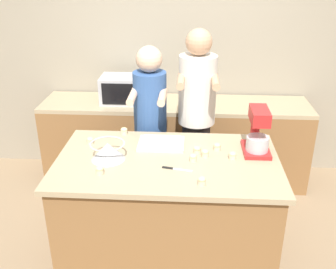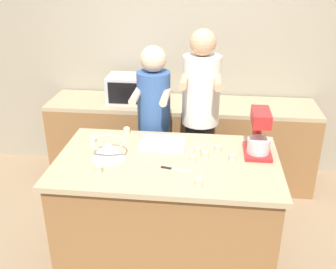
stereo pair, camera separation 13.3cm
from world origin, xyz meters
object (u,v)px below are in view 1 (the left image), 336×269
at_px(microwave_oven, 127,89).
at_px(cupcake_7, 124,131).
at_px(cupcake_3, 217,147).
at_px(cupcake_4, 100,170).
at_px(cupcake_1, 232,155).
at_px(knife, 175,169).
at_px(cupcake_8, 90,140).
at_px(person_right, 196,122).
at_px(cupcake_6, 202,181).
at_px(cupcake_2, 197,150).
at_px(person_left, 150,128).
at_px(cupcake_5, 205,153).
at_px(baking_tray, 161,143).
at_px(stand_mixer, 258,133).
at_px(mixing_bowl, 108,150).
at_px(cupcake_0, 193,158).

distance_m(microwave_oven, cupcake_7, 0.89).
relative_size(cupcake_3, cupcake_4, 1.00).
bearing_deg(cupcake_1, knife, -156.51).
distance_m(microwave_oven, cupcake_8, 1.09).
distance_m(person_right, cupcake_6, 1.03).
bearing_deg(cupcake_2, knife, -121.27).
xyz_separation_m(person_left, cupcake_5, (0.48, -0.63, 0.08)).
bearing_deg(person_left, knife, -72.59).
xyz_separation_m(person_right, baking_tray, (-0.28, -0.46, 0.00)).
xyz_separation_m(microwave_oven, cupcake_3, (0.88, -1.13, -0.08)).
distance_m(microwave_oven, cupcake_2, 1.40).
xyz_separation_m(person_right, cupcake_8, (-0.85, -0.47, 0.02)).
relative_size(stand_mixer, microwave_oven, 0.68).
xyz_separation_m(mixing_bowl, baking_tray, (0.37, 0.26, -0.05)).
bearing_deg(person_right, cupcake_5, -84.41).
distance_m(knife, cupcake_0, 0.18).
xyz_separation_m(microwave_oven, knife, (0.57, -1.45, -0.11)).
distance_m(microwave_oven, cupcake_0, 1.50).
height_order(person_left, mixing_bowl, person_left).
bearing_deg(knife, person_left, 107.41).
distance_m(person_left, microwave_oven, 0.71).
height_order(person_left, stand_mixer, person_left).
height_order(mixing_bowl, cupcake_6, mixing_bowl).
xyz_separation_m(cupcake_3, cupcake_6, (-0.13, -0.51, 0.00)).
relative_size(knife, cupcake_3, 3.66).
distance_m(stand_mixer, microwave_oven, 1.64).
distance_m(microwave_oven, knife, 1.56).
bearing_deg(cupcake_5, mixing_bowl, -173.75).
height_order(stand_mixer, cupcake_3, stand_mixer).
bearing_deg(cupcake_5, microwave_oven, 122.29).
xyz_separation_m(knife, cupcake_6, (0.18, -0.19, 0.03)).
bearing_deg(mixing_bowl, knife, -14.03).
relative_size(microwave_oven, cupcake_0, 8.76).
distance_m(knife, cupcake_4, 0.53).
bearing_deg(person_left, mixing_bowl, -108.67).
bearing_deg(cupcake_0, cupcake_8, 163.62).
bearing_deg(person_right, cupcake_4, -125.66).
relative_size(baking_tray, cupcake_4, 6.06).
bearing_deg(knife, cupcake_6, -46.74).
height_order(stand_mixer, cupcake_2, stand_mixer).
distance_m(baking_tray, cupcake_7, 0.38).
bearing_deg(baking_tray, knife, -71.46).
bearing_deg(cupcake_1, person_left, 135.99).
height_order(stand_mixer, cupcake_6, stand_mixer).
bearing_deg(person_left, cupcake_4, -105.26).
xyz_separation_m(cupcake_6, cupcake_8, (-0.88, 0.56, 0.00)).
bearing_deg(stand_mixer, cupcake_5, -164.54).
relative_size(microwave_oven, cupcake_6, 8.76).
relative_size(cupcake_0, cupcake_8, 1.00).
height_order(cupcake_3, cupcake_8, same).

